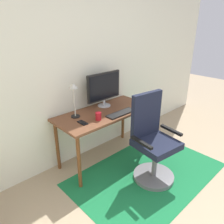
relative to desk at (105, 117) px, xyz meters
The scene contains 10 objects.
wall_back 0.77m from the desk, 112.67° to the left, with size 6.00×0.10×2.60m, color silver.
area_rug 0.92m from the desk, 76.44° to the right, with size 1.92×1.25×0.01m, color #18713D.
desk is the anchor object (origin of this frame).
monitor 0.41m from the desk, 50.06° to the left, with size 0.55×0.18×0.47m.
keyboard 0.25m from the desk, 62.35° to the right, with size 0.43×0.13×0.02m, color black.
computer_mouse 0.50m from the desk, 22.89° to the right, with size 0.06×0.10×0.03m, color white.
coffee_cup 0.30m from the desk, 147.51° to the right, with size 0.07×0.07×0.10m, color maroon.
cell_phone 0.44m from the desk, 168.49° to the right, with size 0.07×0.14×0.01m, color black.
desk_lamp 0.55m from the desk, 162.20° to the left, with size 0.11×0.11×0.43m.
office_chair 0.73m from the desk, 76.58° to the right, with size 0.57×0.51×1.08m.
Camera 1 is at (-1.59, -0.17, 1.84)m, focal length 34.94 mm.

